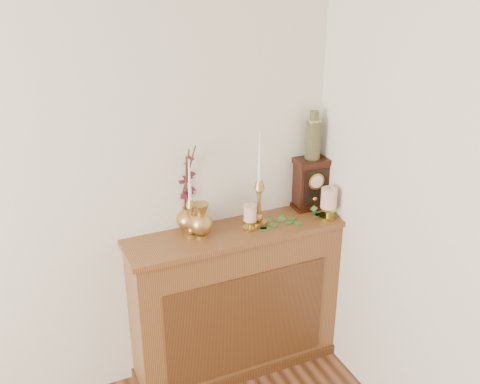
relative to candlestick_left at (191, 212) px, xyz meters
name	(u,v)px	position (x,y,z in m)	size (l,w,h in m)	color
console_shelf	(236,305)	(0.25, -0.03, -0.64)	(1.24, 0.34, 0.93)	brown
candlestick_left	(191,212)	(0.00, 0.00, 0.00)	(0.07, 0.07, 0.44)	tan
candlestick_center	(259,195)	(0.39, -0.02, 0.03)	(0.09, 0.09, 0.54)	tan
bud_vase	(201,221)	(0.04, -0.04, -0.04)	(0.12, 0.12, 0.20)	tan
ginger_jar	(187,190)	(0.02, 0.12, 0.08)	(0.20, 0.21, 0.49)	tan
pillar_candle_left	(250,216)	(0.32, -0.05, -0.06)	(0.08, 0.08, 0.15)	gold
pillar_candle_right	(329,202)	(0.78, -0.11, -0.04)	(0.10, 0.10, 0.20)	gold
ivy_garland	(286,222)	(0.53, -0.07, -0.13)	(0.39, 0.17, 0.07)	#346827
mantel_clock	(311,183)	(0.76, 0.06, 0.01)	(0.21, 0.16, 0.31)	black
ceramic_vase	(313,137)	(0.76, 0.06, 0.29)	(0.09, 0.09, 0.28)	#183025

